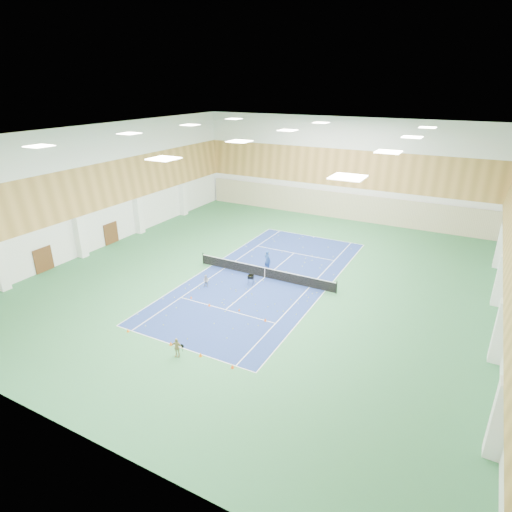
# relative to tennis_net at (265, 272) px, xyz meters

# --- Properties ---
(ground) EXTENTS (40.00, 40.00, 0.00)m
(ground) POSITION_rel_tennis_net_xyz_m (0.00, 0.00, -0.55)
(ground) COLOR #2E6C3F
(ground) RESTS_ON ground
(room_shell) EXTENTS (36.00, 40.00, 12.00)m
(room_shell) POSITION_rel_tennis_net_xyz_m (0.00, 0.00, 5.45)
(room_shell) COLOR white
(room_shell) RESTS_ON ground
(wood_cladding) EXTENTS (36.00, 40.00, 8.00)m
(wood_cladding) POSITION_rel_tennis_net_xyz_m (0.00, 0.00, 7.45)
(wood_cladding) COLOR #BA8A45
(wood_cladding) RESTS_ON room_shell
(ceiling_light_grid) EXTENTS (21.40, 25.40, 0.06)m
(ceiling_light_grid) POSITION_rel_tennis_net_xyz_m (0.00, 0.00, 11.37)
(ceiling_light_grid) COLOR white
(ceiling_light_grid) RESTS_ON room_shell
(court_surface) EXTENTS (10.97, 23.77, 0.01)m
(court_surface) POSITION_rel_tennis_net_xyz_m (0.00, 0.00, -0.55)
(court_surface) COLOR navy
(court_surface) RESTS_ON ground
(tennis_balls_scatter) EXTENTS (10.57, 22.77, 0.07)m
(tennis_balls_scatter) POSITION_rel_tennis_net_xyz_m (0.00, 0.00, -0.50)
(tennis_balls_scatter) COLOR #C1D524
(tennis_balls_scatter) RESTS_ON ground
(tennis_net) EXTENTS (12.80, 0.10, 1.10)m
(tennis_net) POSITION_rel_tennis_net_xyz_m (0.00, 0.00, 0.00)
(tennis_net) COLOR black
(tennis_net) RESTS_ON ground
(back_curtain) EXTENTS (35.40, 0.16, 3.20)m
(back_curtain) POSITION_rel_tennis_net_xyz_m (0.00, 19.75, 1.05)
(back_curtain) COLOR #C6B793
(back_curtain) RESTS_ON ground
(door_left_a) EXTENTS (0.08, 1.80, 2.20)m
(door_left_a) POSITION_rel_tennis_net_xyz_m (-17.92, -8.00, 0.55)
(door_left_a) COLOR #593319
(door_left_a) RESTS_ON ground
(door_left_b) EXTENTS (0.08, 1.80, 2.20)m
(door_left_b) POSITION_rel_tennis_net_xyz_m (-17.92, 0.00, 0.55)
(door_left_b) COLOR #593319
(door_left_b) RESTS_ON ground
(coach) EXTENTS (0.79, 0.64, 1.86)m
(coach) POSITION_rel_tennis_net_xyz_m (-0.53, 1.56, 0.38)
(coach) COLOR navy
(coach) RESTS_ON ground
(child_court) EXTENTS (0.59, 0.51, 1.04)m
(child_court) POSITION_rel_tennis_net_xyz_m (-3.45, -3.85, -0.03)
(child_court) COLOR #94949C
(child_court) RESTS_ON ground
(child_apron) EXTENTS (0.80, 0.47, 1.27)m
(child_apron) POSITION_rel_tennis_net_xyz_m (0.43, -12.72, 0.09)
(child_apron) COLOR tan
(child_apron) RESTS_ON ground
(ball_cart) EXTENTS (0.62, 0.62, 0.85)m
(ball_cart) POSITION_rel_tennis_net_xyz_m (-0.40, -1.77, -0.12)
(ball_cart) COLOR black
(ball_cart) RESTS_ON ground
(cone_svc_a) EXTENTS (0.18, 0.18, 0.19)m
(cone_svc_a) POSITION_rel_tennis_net_xyz_m (-3.34, -6.12, -0.45)
(cone_svc_a) COLOR #FB580D
(cone_svc_a) RESTS_ON ground
(cone_svc_b) EXTENTS (0.21, 0.21, 0.23)m
(cone_svc_b) POSITION_rel_tennis_net_xyz_m (-1.39, -6.49, -0.44)
(cone_svc_b) COLOR #FF5D0D
(cone_svc_b) RESTS_ON ground
(cone_svc_c) EXTENTS (0.17, 0.17, 0.19)m
(cone_svc_c) POSITION_rel_tennis_net_xyz_m (0.96, -6.06, -0.46)
(cone_svc_c) COLOR #DB530B
(cone_svc_c) RESTS_ON ground
(cone_svc_d) EXTENTS (0.20, 0.20, 0.22)m
(cone_svc_d) POSITION_rel_tennis_net_xyz_m (3.33, -6.45, -0.44)
(cone_svc_d) COLOR #EC540C
(cone_svc_d) RESTS_ON ground
(cone_base_a) EXTENTS (0.21, 0.21, 0.23)m
(cone_base_a) POSITION_rel_tennis_net_xyz_m (-4.25, -12.06, -0.44)
(cone_base_a) COLOR orange
(cone_base_a) RESTS_ON ground
(cone_base_b) EXTENTS (0.22, 0.22, 0.24)m
(cone_base_b) POSITION_rel_tennis_net_xyz_m (-0.70, -11.94, -0.43)
(cone_base_b) COLOR #FF630D
(cone_base_b) RESTS_ON ground
(cone_base_c) EXTENTS (0.23, 0.23, 0.25)m
(cone_base_c) POSITION_rel_tennis_net_xyz_m (1.70, -12.05, -0.43)
(cone_base_c) COLOR orange
(cone_base_c) RESTS_ON ground
(cone_base_d) EXTENTS (0.22, 0.22, 0.24)m
(cone_base_d) POSITION_rel_tennis_net_xyz_m (4.03, -12.12, -0.43)
(cone_base_d) COLOR #FF480D
(cone_base_d) RESTS_ON ground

